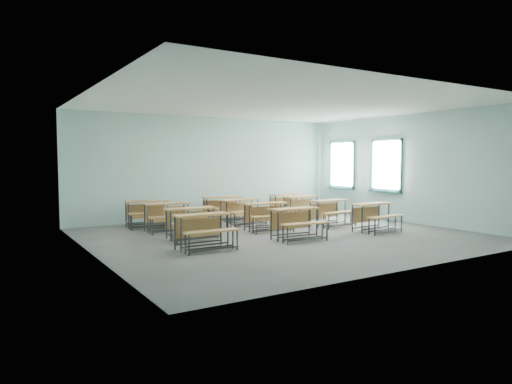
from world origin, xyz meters
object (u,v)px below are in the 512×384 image
at_px(desk_unit_r2c0, 168,212).
at_px(desk_unit_r3c1, 223,205).
at_px(desk_unit_r2c1, 242,208).
at_px(desk_unit_r1c2, 331,209).
at_px(desk_unit_r0c1, 297,219).
at_px(desk_unit_r1c0, 192,218).
at_px(desk_unit_r3c2, 288,202).
at_px(desk_unit_r3c0, 148,209).
at_px(desk_unit_r0c2, 374,213).
at_px(desk_unit_r1c1, 267,212).
at_px(desk_unit_r2c2, 303,204).
at_px(desk_unit_r0c0, 204,226).

bearing_deg(desk_unit_r2c0, desk_unit_r3c1, 29.79).
bearing_deg(desk_unit_r2c1, desk_unit_r3c1, 86.42).
xyz_separation_m(desk_unit_r1c2, desk_unit_r2c0, (-4.22, 1.52, 0.00)).
xyz_separation_m(desk_unit_r0c1, desk_unit_r2c0, (-2.10, 2.76, 0.00)).
xyz_separation_m(desk_unit_r1c0, desk_unit_r3c2, (4.44, 2.30, 0.00)).
bearing_deg(desk_unit_r3c0, desk_unit_r0c2, -34.29).
distance_m(desk_unit_r0c1, desk_unit_r1c1, 1.50).
xyz_separation_m(desk_unit_r0c2, desk_unit_r2c2, (-0.13, 2.84, 0.00)).
height_order(desk_unit_r0c0, desk_unit_r1c1, same).
xyz_separation_m(desk_unit_r0c1, desk_unit_r2c2, (2.32, 2.76, 0.00)).
height_order(desk_unit_r1c0, desk_unit_r1c2, same).
bearing_deg(desk_unit_r0c2, desk_unit_r0c0, 172.61).
bearing_deg(desk_unit_r0c0, desk_unit_r2c1, 47.10).
distance_m(desk_unit_r0c2, desk_unit_r2c2, 2.84).
relative_size(desk_unit_r0c0, desk_unit_r0c1, 0.96).
distance_m(desk_unit_r1c1, desk_unit_r3c1, 2.37).
height_order(desk_unit_r0c1, desk_unit_r1c1, same).
relative_size(desk_unit_r0c0, desk_unit_r1c2, 0.95).
bearing_deg(desk_unit_r0c0, desk_unit_r1c0, 76.63).
bearing_deg(desk_unit_r3c1, desk_unit_r0c0, -115.50).
relative_size(desk_unit_r0c2, desk_unit_r3c1, 0.98).
height_order(desk_unit_r2c2, desk_unit_r3c2, same).
bearing_deg(desk_unit_r3c2, desk_unit_r1c0, -152.34).
bearing_deg(desk_unit_r2c0, desk_unit_r3c0, 104.35).
distance_m(desk_unit_r0c1, desk_unit_r2c0, 3.47).
bearing_deg(desk_unit_r3c0, desk_unit_r1c1, -38.10).
height_order(desk_unit_r0c2, desk_unit_r2c0, same).
distance_m(desk_unit_r0c0, desk_unit_r1c2, 4.59).
bearing_deg(desk_unit_r2c0, desk_unit_r0c2, -28.75).
relative_size(desk_unit_r1c0, desk_unit_r1c2, 0.97).
xyz_separation_m(desk_unit_r1c0, desk_unit_r3c1, (2.14, 2.49, 0.00)).
relative_size(desk_unit_r0c2, desk_unit_r3c2, 1.05).
distance_m(desk_unit_r1c0, desk_unit_r2c1, 2.55).
bearing_deg(desk_unit_r2c1, desk_unit_r1c0, -151.07).
bearing_deg(desk_unit_r2c0, desk_unit_r1c1, -26.13).
relative_size(desk_unit_r0c0, desk_unit_r3c1, 0.93).
distance_m(desk_unit_r1c2, desk_unit_r2c2, 1.53).
bearing_deg(desk_unit_r2c1, desk_unit_r1c1, -91.66).
xyz_separation_m(desk_unit_r1c0, desk_unit_r1c1, (2.19, 0.12, 0.00)).
bearing_deg(desk_unit_r0c1, desk_unit_r3c1, 92.11).
bearing_deg(desk_unit_r2c2, desk_unit_r1c1, -152.27).
relative_size(desk_unit_r1c1, desk_unit_r2c0, 1.04).
relative_size(desk_unit_r1c1, desk_unit_r3c2, 1.07).
xyz_separation_m(desk_unit_r2c1, desk_unit_r3c1, (-0.01, 1.11, 0.00)).
relative_size(desk_unit_r0c1, desk_unit_r3c0, 0.99).
relative_size(desk_unit_r1c1, desk_unit_r3c0, 1.02).
bearing_deg(desk_unit_r3c2, desk_unit_r1c2, -96.48).
bearing_deg(desk_unit_r0c0, desk_unit_r1c1, 28.83).
bearing_deg(desk_unit_r1c1, desk_unit_r2c0, 157.70).
bearing_deg(desk_unit_r2c0, desk_unit_r0c1, -49.55).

